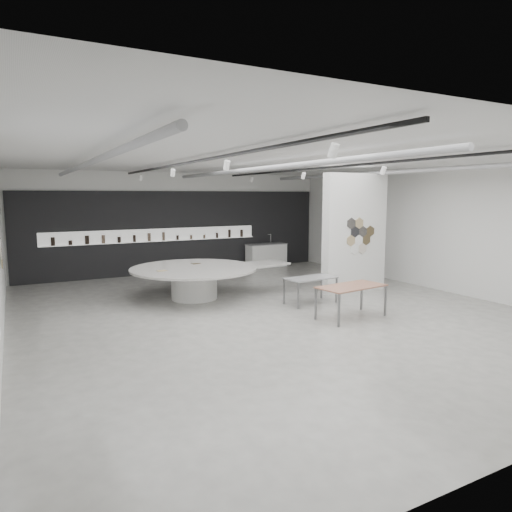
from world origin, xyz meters
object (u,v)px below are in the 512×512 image
kitchen_counter (266,255)px  display_island (197,278)px  partition_column (355,233)px  sample_table_wood (351,288)px  sample_table_stone (311,280)px

kitchen_counter → display_island: bearing=-139.2°
partition_column → sample_table_wood: bearing=-131.2°
partition_column → display_island: 4.97m
sample_table_stone → kitchen_counter: (2.12, 6.22, -0.18)m
sample_table_wood → kitchen_counter: bearing=75.0°
partition_column → display_island: size_ratio=0.72×
display_island → kitchen_counter: bearing=32.8°
display_island → sample_table_stone: size_ratio=3.41×
sample_table_wood → sample_table_stone: 1.69m
kitchen_counter → sample_table_stone: bearing=-110.0°
sample_table_stone → partition_column: bearing=18.6°
display_island → sample_table_stone: (2.53, -2.05, 0.07)m
display_island → sample_table_wood: (2.53, -3.73, 0.14)m
display_island → sample_table_stone: display_island is taller
sample_table_wood → kitchen_counter: kitchen_counter is taller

